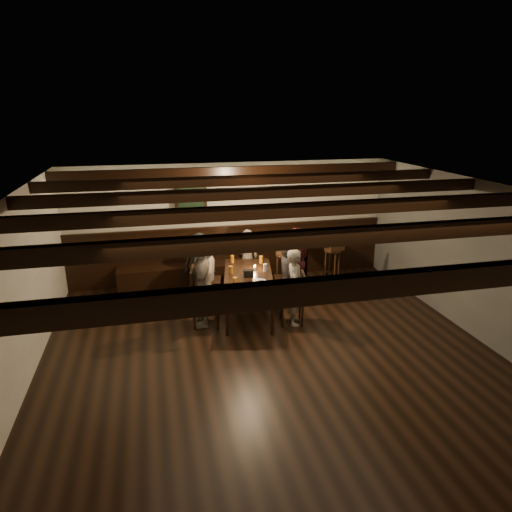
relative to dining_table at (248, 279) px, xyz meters
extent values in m
plane|color=black|center=(0.02, -1.73, -0.63)|extent=(7.00, 7.00, 0.00)
plane|color=black|center=(0.02, -1.73, 1.77)|extent=(7.00, 7.00, 0.00)
plane|color=beige|center=(0.02, 1.77, 0.57)|extent=(6.50, 0.00, 6.50)
plane|color=#4F4F4D|center=(3.27, -1.73, 0.57)|extent=(0.00, 7.00, 7.00)
plane|color=beige|center=(-3.23, -1.73, 0.57)|extent=(0.00, 7.00, 7.00)
cube|color=black|center=(0.02, 1.73, -0.08)|extent=(6.50, 0.08, 1.10)
cube|color=black|center=(-0.78, 1.47, -0.40)|extent=(3.00, 0.45, 0.45)
cube|color=black|center=(-0.78, 1.67, 1.12)|extent=(0.62, 0.12, 0.72)
cube|color=black|center=(-0.78, 1.61, 1.12)|extent=(0.50, 0.02, 0.58)
cube|color=black|center=(0.02, -4.63, 1.68)|extent=(6.50, 0.10, 0.16)
cube|color=black|center=(0.02, -3.47, 1.68)|extent=(6.50, 0.10, 0.16)
cube|color=black|center=(0.02, -2.31, 1.68)|extent=(6.50, 0.10, 0.16)
cube|color=black|center=(0.02, -1.15, 1.68)|extent=(6.50, 0.10, 0.16)
cube|color=black|center=(0.02, 0.01, 1.68)|extent=(6.50, 0.10, 0.16)
cube|color=black|center=(0.02, 1.17, 1.68)|extent=(6.50, 0.10, 0.16)
sphere|color=#FFE099|center=(-2.73, 1.15, 1.56)|extent=(0.07, 0.07, 0.07)
sphere|color=#FFE099|center=(-1.35, 1.15, 1.56)|extent=(0.07, 0.07, 0.07)
sphere|color=#FFE099|center=(0.02, 1.15, 1.56)|extent=(0.07, 0.07, 0.07)
sphere|color=#FFE099|center=(1.40, 1.15, 1.56)|extent=(0.07, 0.07, 0.07)
sphere|color=#FFE099|center=(2.77, 1.15, 1.56)|extent=(0.07, 0.07, 0.07)
cube|color=black|center=(0.00, 0.00, 0.03)|extent=(1.15, 1.94, 0.05)
cylinder|color=black|center=(-0.51, -0.77, -0.31)|extent=(0.05, 0.05, 0.63)
cylinder|color=black|center=(-0.19, 0.91, -0.31)|extent=(0.05, 0.05, 0.63)
cylinder|color=black|center=(0.19, -0.91, -0.31)|extent=(0.05, 0.05, 0.63)
cylinder|color=black|center=(0.51, 0.77, -0.31)|extent=(0.05, 0.05, 0.63)
cube|color=black|center=(-0.60, 0.57, -0.20)|extent=(0.48, 0.48, 0.05)
cube|color=black|center=(-0.78, 0.61, 0.05)|extent=(0.12, 0.41, 0.45)
cube|color=black|center=(-0.77, -0.31, -0.16)|extent=(0.53, 0.53, 0.05)
cube|color=black|center=(-0.97, -0.27, 0.11)|extent=(0.13, 0.45, 0.49)
cube|color=black|center=(0.77, 0.31, -0.20)|extent=(0.49, 0.49, 0.05)
cube|color=black|center=(0.96, 0.27, 0.06)|extent=(0.12, 0.42, 0.45)
cube|color=black|center=(0.60, -0.57, -0.21)|extent=(0.47, 0.47, 0.05)
cube|color=black|center=(0.78, -0.61, 0.03)|extent=(0.11, 0.40, 0.44)
imported|color=#232325|center=(-0.71, 1.05, -0.03)|extent=(0.65, 0.49, 1.20)
imported|color=gray|center=(0.20, 1.03, -0.01)|extent=(0.50, 0.37, 1.23)
imported|color=#571D1F|center=(1.05, 0.71, 0.02)|extent=(0.71, 0.60, 1.29)
imported|color=gray|center=(-0.65, 0.58, 0.01)|extent=(0.62, 0.89, 1.27)
imported|color=gray|center=(-0.82, -0.30, 0.08)|extent=(0.50, 0.88, 1.42)
imported|color=black|center=(0.82, 0.30, -0.03)|extent=(0.48, 0.65, 1.20)
imported|color=gray|center=(0.65, -0.58, 0.01)|extent=(0.39, 0.52, 1.28)
cylinder|color=#BF7219|center=(-0.14, 0.74, 0.13)|extent=(0.07, 0.07, 0.14)
cylinder|color=#BF7219|center=(0.37, 0.59, 0.13)|extent=(0.07, 0.07, 0.14)
cylinder|color=#BF7219|center=(-0.28, 0.16, 0.13)|extent=(0.07, 0.07, 0.14)
cylinder|color=silver|center=(0.33, 0.14, 0.13)|extent=(0.07, 0.07, 0.14)
cylinder|color=#BF7219|center=(-0.30, -0.40, 0.13)|extent=(0.07, 0.07, 0.14)
cylinder|color=silver|center=(0.09, -0.58, 0.13)|extent=(0.07, 0.07, 0.14)
cylinder|color=#BF7219|center=(-0.10, -0.79, 0.13)|extent=(0.07, 0.07, 0.14)
cylinder|color=white|center=(-0.28, -0.66, 0.06)|extent=(0.24, 0.24, 0.01)
cylinder|color=white|center=(0.12, -0.33, 0.06)|extent=(0.24, 0.24, 0.01)
cube|color=black|center=(-0.01, -0.05, 0.12)|extent=(0.15, 0.10, 0.12)
cylinder|color=beige|center=(0.17, 0.27, 0.08)|extent=(0.05, 0.05, 0.05)
cylinder|color=black|center=(1.39, 1.00, -0.61)|extent=(0.45, 0.45, 0.04)
cylinder|color=black|center=(1.39, 1.00, -0.09)|extent=(0.07, 0.07, 1.03)
cylinder|color=black|center=(1.39, 1.00, 0.44)|extent=(0.62, 0.62, 0.05)
cylinder|color=#372411|center=(0.89, 0.80, 0.13)|extent=(0.35, 0.35, 0.05)
cube|color=#372411|center=(0.93, 0.64, 0.32)|extent=(0.31, 0.11, 0.33)
cylinder|color=#372411|center=(1.89, 0.85, 0.13)|extent=(0.35, 0.35, 0.05)
cube|color=#372411|center=(1.91, 0.68, 0.32)|extent=(0.31, 0.08, 0.33)
camera|label=1|loc=(-1.53, -7.14, 2.78)|focal=32.00mm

